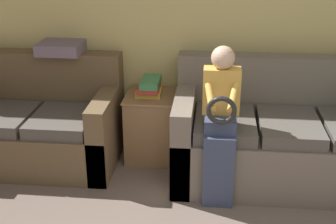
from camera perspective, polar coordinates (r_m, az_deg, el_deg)
wall_back at (r=4.29m, az=10.72°, el=11.38°), size 7.66×0.06×2.55m
couch_main at (r=4.08m, az=14.05°, el=-3.19°), size 1.86×0.93×0.99m
couch_side at (r=4.42m, az=-15.38°, el=-1.63°), size 1.43×0.87×0.95m
child_left_seated at (r=3.54m, az=6.42°, el=-0.80°), size 0.28×0.38×1.22m
side_shelf at (r=4.31m, az=-2.09°, el=-1.61°), size 0.45×0.51×0.61m
book_stack at (r=4.18m, az=-2.25°, el=3.05°), size 0.22×0.31×0.15m
throw_pillow at (r=4.40m, az=-12.82°, el=7.74°), size 0.39×0.39×0.10m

